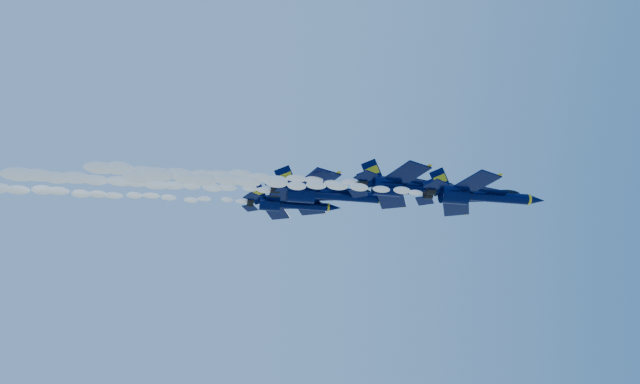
{
  "coord_description": "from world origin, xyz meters",
  "views": [
    {
      "loc": [
        -19.12,
        -80.03,
        111.65
      ],
      "look_at": [
        -6.19,
        0.44,
        152.85
      ],
      "focal_mm": 35.0,
      "sensor_mm": 36.0,
      "label": 1
    }
  ],
  "objects": [
    {
      "name": "smoke_trail_jet_third",
      "position": [
        -32.24,
        5.11,
        154.58
      ],
      "size": [
        38.37,
        2.07,
        1.87
      ],
      "primitive_type": "ellipsoid",
      "color": "white"
    },
    {
      "name": "smoke_trail_jet_fourth",
      "position": [
        -35.59,
        8.44,
        154.03
      ],
      "size": [
        38.37,
        1.56,
        1.4
      ],
      "primitive_type": "ellipsoid",
      "color": "white"
    },
    {
      "name": "jet_third",
      "position": [
        -4.48,
        5.11,
        154.98
      ],
      "size": [
        20.05,
        16.45,
        7.45
      ],
      "color": "#000732"
    },
    {
      "name": "jet_lead",
      "position": [
        13.03,
        -10.9,
        148.23
      ],
      "size": [
        16.63,
        13.64,
        6.18
      ],
      "color": "#000732"
    },
    {
      "name": "smoke_trail_jet_second",
      "position": [
        -19.98,
        -0.88,
        153.67
      ],
      "size": [
        38.37,
        1.97,
        1.78
      ],
      "primitive_type": "ellipsoid",
      "color": "white"
    },
    {
      "name": "jet_second",
      "position": [
        7.35,
        -0.88,
        154.06
      ],
      "size": [
        19.07,
        15.64,
        7.09
      ],
      "color": "#000732"
    },
    {
      "name": "jet_fourth",
      "position": [
        -9.97,
        8.44,
        154.38
      ],
      "size": [
        15.05,
        12.35,
        5.59
      ],
      "color": "#000732"
    },
    {
      "name": "smoke_trail_jet_lead",
      "position": [
        -13.26,
        -10.9,
        147.86
      ],
      "size": [
        38.37,
        1.72,
        1.55
      ],
      "primitive_type": "ellipsoid",
      "color": "white"
    }
  ]
}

